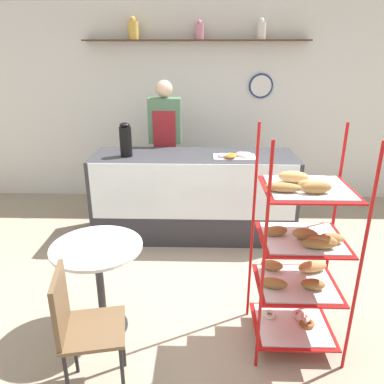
{
  "coord_description": "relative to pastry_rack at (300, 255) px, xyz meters",
  "views": [
    {
      "loc": [
        0.09,
        -2.88,
        2.1
      ],
      "look_at": [
        0.0,
        0.43,
        0.84
      ],
      "focal_mm": 35.0,
      "sensor_mm": 36.0,
      "label": 1
    }
  ],
  "objects": [
    {
      "name": "ground_plane",
      "position": [
        -0.79,
        0.55,
        -0.75
      ],
      "size": [
        14.0,
        14.0,
        0.0
      ],
      "primitive_type": "plane",
      "color": "gray"
    },
    {
      "name": "back_wall",
      "position": [
        -0.79,
        3.07,
        0.62
      ],
      "size": [
        10.0,
        0.3,
        2.7
      ],
      "color": "white",
      "rests_on": "ground_plane"
    },
    {
      "name": "display_counter",
      "position": [
        -0.79,
        1.77,
        -0.25
      ],
      "size": [
        2.31,
        0.73,
        0.99
      ],
      "color": "#333338",
      "rests_on": "ground_plane"
    },
    {
      "name": "pastry_rack",
      "position": [
        0.0,
        0.0,
        0.0
      ],
      "size": [
        0.63,
        0.57,
        1.63
      ],
      "color": "#B71414",
      "rests_on": "ground_plane"
    },
    {
      "name": "person_worker",
      "position": [
        -1.17,
        2.31,
        0.22
      ],
      "size": [
        0.4,
        0.23,
        1.76
      ],
      "color": "#282833",
      "rests_on": "ground_plane"
    },
    {
      "name": "cafe_table",
      "position": [
        -1.48,
        0.09,
        -0.19
      ],
      "size": [
        0.68,
        0.68,
        0.75
      ],
      "color": "#262628",
      "rests_on": "ground_plane"
    },
    {
      "name": "cafe_chair",
      "position": [
        -1.44,
        -0.5,
        -0.19
      ],
      "size": [
        0.45,
        0.45,
        0.89
      ],
      "rotation": [
        0.0,
        0.0,
        8.05
      ],
      "color": "black",
      "rests_on": "ground_plane"
    },
    {
      "name": "coffee_carafe",
      "position": [
        -1.54,
        1.7,
        0.42
      ],
      "size": [
        0.13,
        0.13,
        0.38
      ],
      "color": "black",
      "rests_on": "display_counter"
    },
    {
      "name": "donut_tray_counter",
      "position": [
        -0.33,
        1.68,
        0.26
      ],
      "size": [
        0.46,
        0.25,
        0.05
      ],
      "color": "white",
      "rests_on": "display_counter"
    }
  ]
}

